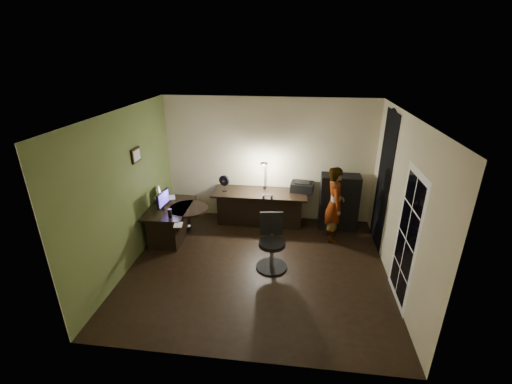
# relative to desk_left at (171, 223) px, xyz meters

# --- Properties ---
(floor) EXTENTS (4.50, 4.00, 0.01)m
(floor) POSITION_rel_desk_left_xyz_m (1.83, -0.77, -0.36)
(floor) COLOR black
(floor) RESTS_ON ground
(ceiling) EXTENTS (4.50, 4.00, 0.01)m
(ceiling) POSITION_rel_desk_left_xyz_m (1.83, -0.77, 2.35)
(ceiling) COLOR silver
(ceiling) RESTS_ON floor
(wall_back) EXTENTS (4.50, 0.01, 2.70)m
(wall_back) POSITION_rel_desk_left_xyz_m (1.83, 1.23, 0.99)
(wall_back) COLOR beige
(wall_back) RESTS_ON floor
(wall_front) EXTENTS (4.50, 0.01, 2.70)m
(wall_front) POSITION_rel_desk_left_xyz_m (1.83, -2.78, 0.99)
(wall_front) COLOR beige
(wall_front) RESTS_ON floor
(wall_left) EXTENTS (0.01, 4.00, 2.70)m
(wall_left) POSITION_rel_desk_left_xyz_m (-0.42, -0.77, 0.99)
(wall_left) COLOR beige
(wall_left) RESTS_ON floor
(wall_right) EXTENTS (0.01, 4.00, 2.70)m
(wall_right) POSITION_rel_desk_left_xyz_m (4.08, -0.77, 0.99)
(wall_right) COLOR beige
(wall_right) RESTS_ON floor
(green_wall_overlay) EXTENTS (0.00, 4.00, 2.70)m
(green_wall_overlay) POSITION_rel_desk_left_xyz_m (-0.41, -0.77, 0.99)
(green_wall_overlay) COLOR #53632F
(green_wall_overlay) RESTS_ON floor
(arched_doorway) EXTENTS (0.01, 0.90, 2.60)m
(arched_doorway) POSITION_rel_desk_left_xyz_m (4.07, 0.38, 0.94)
(arched_doorway) COLOR black
(arched_doorway) RESTS_ON floor
(french_door) EXTENTS (0.02, 0.92, 2.10)m
(french_door) POSITION_rel_desk_left_xyz_m (4.07, -1.32, 0.69)
(french_door) COLOR white
(french_door) RESTS_ON floor
(framed_picture) EXTENTS (0.04, 0.30, 0.25)m
(framed_picture) POSITION_rel_desk_left_xyz_m (-0.39, -0.32, 1.49)
(framed_picture) COLOR black
(framed_picture) RESTS_ON wall_left
(desk_left) EXTENTS (0.79, 1.25, 0.71)m
(desk_left) POSITION_rel_desk_left_xyz_m (0.00, 0.00, 0.00)
(desk_left) COLOR black
(desk_left) RESTS_ON floor
(desk_right) EXTENTS (2.01, 0.71, 0.76)m
(desk_right) POSITION_rel_desk_left_xyz_m (1.69, 0.86, 0.02)
(desk_right) COLOR black
(desk_right) RESTS_ON floor
(cabinet) EXTENTS (0.80, 0.41, 1.20)m
(cabinet) POSITION_rel_desk_left_xyz_m (3.37, 0.90, 0.24)
(cabinet) COLOR black
(cabinet) RESTS_ON floor
(laptop_stand) EXTENTS (0.24, 0.20, 0.10)m
(laptop_stand) POSITION_rel_desk_left_xyz_m (-0.13, 0.24, 0.39)
(laptop_stand) COLOR silver
(laptop_stand) RESTS_ON desk_left
(laptop) EXTENTS (0.41, 0.40, 0.22)m
(laptop) POSITION_rel_desk_left_xyz_m (-0.13, 0.24, 0.54)
(laptop) COLOR silver
(laptop) RESTS_ON laptop_stand
(monitor) EXTENTS (0.12, 0.45, 0.30)m
(monitor) POSITION_rel_desk_left_xyz_m (-0.07, -0.17, 0.49)
(monitor) COLOR black
(monitor) RESTS_ON desk_left
(mouse) EXTENTS (0.08, 0.10, 0.03)m
(mouse) POSITION_rel_desk_left_xyz_m (0.61, -0.72, 0.35)
(mouse) COLOR silver
(mouse) RESTS_ON desk_left
(phone) EXTENTS (0.07, 0.13, 0.01)m
(phone) POSITION_rel_desk_left_xyz_m (0.06, 0.02, 0.34)
(phone) COLOR black
(phone) RESTS_ON desk_left
(pen) EXTENTS (0.03, 0.13, 0.01)m
(pen) POSITION_rel_desk_left_xyz_m (0.56, -0.27, 0.34)
(pen) COLOR black
(pen) RESTS_ON desk_left
(speaker) EXTENTS (0.08, 0.08, 0.18)m
(speaker) POSITION_rel_desk_left_xyz_m (0.17, -0.44, 0.43)
(speaker) COLOR black
(speaker) RESTS_ON desk_left
(notepad) EXTENTS (0.18, 0.23, 0.01)m
(notepad) POSITION_rel_desk_left_xyz_m (0.40, -0.68, 0.34)
(notepad) COLOR silver
(notepad) RESTS_ON desk_left
(desk_fan) EXTENTS (0.26, 0.19, 0.35)m
(desk_fan) POSITION_rel_desk_left_xyz_m (0.93, 0.84, 0.58)
(desk_fan) COLOR black
(desk_fan) RESTS_ON desk_right
(headphones) EXTENTS (0.23, 0.14, 0.10)m
(headphones) POSITION_rel_desk_left_xyz_m (1.89, 0.53, 0.45)
(headphones) COLOR navy
(headphones) RESTS_ON desk_right
(printer) EXTENTS (0.52, 0.43, 0.21)m
(printer) POSITION_rel_desk_left_xyz_m (2.59, 1.03, 0.51)
(printer) COLOR black
(printer) RESTS_ON desk_right
(desk_lamp) EXTENTS (0.27, 0.37, 0.73)m
(desk_lamp) POSITION_rel_desk_left_xyz_m (1.78, 1.06, 0.77)
(desk_lamp) COLOR black
(desk_lamp) RESTS_ON desk_right
(office_chair) EXTENTS (0.62, 0.62, 0.99)m
(office_chair) POSITION_rel_desk_left_xyz_m (2.09, -0.76, 0.14)
(office_chair) COLOR black
(office_chair) RESTS_ON floor
(person) EXTENTS (0.42, 0.58, 1.54)m
(person) POSITION_rel_desk_left_xyz_m (3.22, 0.39, 0.41)
(person) COLOR #D8A88C
(person) RESTS_ON floor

